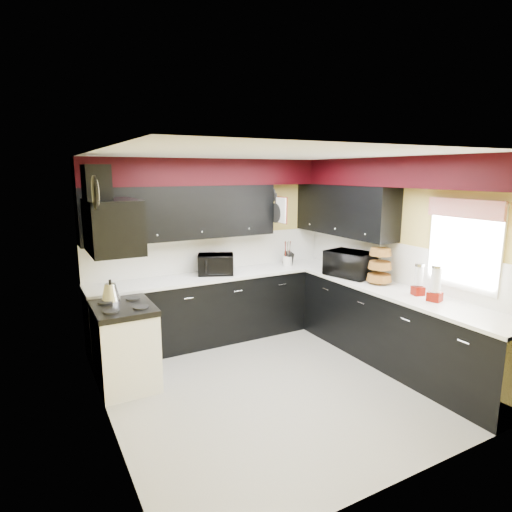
{
  "coord_description": "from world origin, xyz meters",
  "views": [
    {
      "loc": [
        -2.35,
        -3.8,
        2.33
      ],
      "look_at": [
        0.21,
        0.88,
        1.28
      ],
      "focal_mm": 30.0,
      "sensor_mm": 36.0,
      "label": 1
    }
  ],
  "objects": [
    {
      "name": "splash_right",
      "position": [
        1.79,
        0.0,
        1.19
      ],
      "size": [
        0.02,
        3.6,
        0.5
      ],
      "primitive_type": "cube",
      "color": "white",
      "rests_on": "counter_right"
    },
    {
      "name": "pan_top",
      "position": [
        0.82,
        1.55,
        2.0
      ],
      "size": [
        0.03,
        0.22,
        0.4
      ],
      "primitive_type": null,
      "color": "black",
      "rests_on": "upper_back"
    },
    {
      "name": "pan_mid",
      "position": [
        0.82,
        1.42,
        1.75
      ],
      "size": [
        0.03,
        0.28,
        0.46
      ],
      "primitive_type": null,
      "color": "black",
      "rests_on": "upper_back"
    },
    {
      "name": "wall_left",
      "position": [
        -1.8,
        0.0,
        1.25
      ],
      "size": [
        0.06,
        3.6,
        2.5
      ],
      "primitive_type": "cube",
      "color": "#E0C666",
      "rests_on": "ground"
    },
    {
      "name": "microwave",
      "position": [
        1.46,
        0.53,
        1.11
      ],
      "size": [
        0.55,
        0.7,
        0.34
      ],
      "primitive_type": "imported",
      "rotation": [
        0.0,
        0.0,
        1.82
      ],
      "color": "black",
      "rests_on": "counter_right"
    },
    {
      "name": "window",
      "position": [
        1.79,
        -0.9,
        1.55
      ],
      "size": [
        0.03,
        0.86,
        0.96
      ],
      "primitive_type": null,
      "color": "white",
      "rests_on": "wall_right"
    },
    {
      "name": "toaster_oven",
      "position": [
        -0.08,
        1.51,
        1.08
      ],
      "size": [
        0.6,
        0.56,
        0.28
      ],
      "primitive_type": "imported",
      "rotation": [
        0.0,
        0.0,
        -0.42
      ],
      "color": "black",
      "rests_on": "counter_back"
    },
    {
      "name": "deco_plate",
      "position": [
        1.77,
        -0.35,
        2.25
      ],
      "size": [
        0.03,
        0.24,
        0.24
      ],
      "primitive_type": null,
      "color": "white",
      "rests_on": "wall_right"
    },
    {
      "name": "stove",
      "position": [
        -1.5,
        0.75,
        0.43
      ],
      "size": [
        0.6,
        0.75,
        0.86
      ],
      "primitive_type": "cube",
      "color": "white",
      "rests_on": "ground"
    },
    {
      "name": "soffit_right",
      "position": [
        1.62,
        -0.18,
        2.33
      ],
      "size": [
        0.36,
        3.24,
        0.35
      ],
      "primitive_type": "cube",
      "color": "black",
      "rests_on": "wall_right"
    },
    {
      "name": "hood_duct",
      "position": [
        -1.68,
        0.75,
        2.2
      ],
      "size": [
        0.24,
        0.4,
        0.4
      ],
      "primitive_type": "cube",
      "color": "black",
      "rests_on": "wall_left"
    },
    {
      "name": "utensil_crock",
      "position": [
        1.07,
        1.49,
        1.01
      ],
      "size": [
        0.17,
        0.17,
        0.14
      ],
      "primitive_type": "cylinder",
      "rotation": [
        0.0,
        0.0,
        -0.31
      ],
      "color": "white",
      "rests_on": "counter_back"
    },
    {
      "name": "clock",
      "position": [
        -1.77,
        0.25,
        2.15
      ],
      "size": [
        0.03,
        0.3,
        0.3
      ],
      "primitive_type": null,
      "color": "black",
      "rests_on": "wall_left"
    },
    {
      "name": "soffit_back",
      "position": [
        0.0,
        1.62,
        2.33
      ],
      "size": [
        3.6,
        0.36,
        0.35
      ],
      "primitive_type": "cube",
      "color": "black",
      "rests_on": "wall_back"
    },
    {
      "name": "ground",
      "position": [
        0.0,
        0.0,
        0.0
      ],
      "size": [
        3.6,
        3.6,
        0.0
      ],
      "primitive_type": "plane",
      "color": "gray",
      "rests_on": "ground"
    },
    {
      "name": "cab_right",
      "position": [
        1.5,
        -0.3,
        0.45
      ],
      "size": [
        0.6,
        3.0,
        0.9
      ],
      "primitive_type": "cube",
      "color": "black",
      "rests_on": "ground"
    },
    {
      "name": "knife_block",
      "position": [
        1.1,
        1.5,
        1.04
      ],
      "size": [
        0.1,
        0.13,
        0.2
      ],
      "primitive_type": "cube",
      "rotation": [
        0.0,
        0.0,
        0.04
      ],
      "color": "black",
      "rests_on": "counter_back"
    },
    {
      "name": "wall_back",
      "position": [
        0.0,
        1.8,
        1.25
      ],
      "size": [
        3.6,
        0.06,
        2.5
      ],
      "primitive_type": "cube",
      "color": "#E0C666",
      "rests_on": "ground"
    },
    {
      "name": "pan_low",
      "position": [
        0.82,
        1.68,
        1.72
      ],
      "size": [
        0.03,
        0.24,
        0.42
      ],
      "primitive_type": null,
      "color": "black",
      "rests_on": "upper_back"
    },
    {
      "name": "wall_right",
      "position": [
        1.8,
        0.0,
        1.25
      ],
      "size": [
        0.06,
        3.6,
        2.5
      ],
      "primitive_type": "cube",
      "color": "#E0C666",
      "rests_on": "ground"
    },
    {
      "name": "ceiling",
      "position": [
        0.0,
        0.0,
        2.5
      ],
      "size": [
        3.6,
        3.6,
        0.06
      ],
      "primitive_type": "cube",
      "color": "white",
      "rests_on": "wall_back"
    },
    {
      "name": "cut_board",
      "position": [
        0.83,
        1.3,
        1.8
      ],
      "size": [
        0.03,
        0.26,
        0.35
      ],
      "primitive_type": "cube",
      "color": "white",
      "rests_on": "upper_back"
    },
    {
      "name": "splash_back",
      "position": [
        0.0,
        1.79,
        1.19
      ],
      "size": [
        3.6,
        0.02,
        0.5
      ],
      "primitive_type": "cube",
      "color": "white",
      "rests_on": "counter_back"
    },
    {
      "name": "kettle",
      "position": [
        -1.57,
        1.0,
        1.02
      ],
      "size": [
        0.22,
        0.22,
        0.19
      ],
      "primitive_type": null,
      "rotation": [
        0.0,
        0.0,
        -0.01
      ],
      "color": "#B6B6BB",
      "rests_on": "cooktop"
    },
    {
      "name": "hood",
      "position": [
        -1.55,
        0.75,
        1.78
      ],
      "size": [
        0.5,
        0.78,
        0.55
      ],
      "primitive_type": "cube",
      "color": "black",
      "rests_on": "wall_left"
    },
    {
      "name": "dispenser_b",
      "position": [
        1.52,
        -0.79,
        1.12
      ],
      "size": [
        0.17,
        0.17,
        0.37
      ],
      "primitive_type": null,
      "rotation": [
        0.0,
        0.0,
        0.29
      ],
      "color": "maroon",
      "rests_on": "counter_right"
    },
    {
      "name": "valance",
      "position": [
        1.73,
        -0.9,
        1.95
      ],
      "size": [
        0.04,
        0.88,
        0.2
      ],
      "primitive_type": "cube",
      "color": "red",
      "rests_on": "wall_right"
    },
    {
      "name": "counter_back",
      "position": [
        0.0,
        1.5,
        0.92
      ],
      "size": [
        3.62,
        0.64,
        0.04
      ],
      "primitive_type": "cube",
      "color": "white",
      "rests_on": "cab_back"
    },
    {
      "name": "cooktop",
      "position": [
        -1.5,
        0.75,
        0.89
      ],
      "size": [
        0.62,
        0.77,
        0.06
      ],
      "primitive_type": "cube",
      "color": "black",
      "rests_on": "stove"
    },
    {
      "name": "baskets",
      "position": [
        1.52,
        0.05,
        1.18
      ],
      "size": [
        0.27,
        0.27,
        0.5
      ],
      "primitive_type": null,
      "color": "brown",
      "rests_on": "upper_right"
    },
    {
      "name": "dispenser_a",
      "position": [
        1.54,
        -0.54,
        1.1
      ],
      "size": [
        0.15,
        0.15,
        0.32
      ],
      "primitive_type": null,
      "rotation": [
        0.0,
        0.0,
        -0.31
      ],
      "color": "#740507",
      "rests_on": "counter_right"
    },
    {
      "name": "counter_right",
      "position": [
        1.5,
        -0.3,
        0.92
      ],
      "size": [
        0.64,
        3.02,
        0.04
      ],
      "primitive_type": "cube",
      "color": "white",
      "rests_on": "cab_right"
    },
    {
      "name": "upper_back",
      "position": [
        -0.5,
        1.62,
        1.8
      ],
      "size": [
        2.6,
        0.35,
        0.7
      ],
      "primitive_type": "cube",
      "color": "black",
      "rests_on": "wall_back"
    },
    {
      "name": "upper_right",
      "position": [
        1.62,
        0.9,
        1.8
      ],
      "size": [
        0.35,
        1.8,
        0.7
      ],
      "primitive_type": "cube",
      "color": "black",
      "rests_on": "wall_right"
    },
    {
      "name": "cab_back",
      "position": [
        0.0,
        1.5,
        0.45
      ],
      "size": [
        3.6,
        0.6,
        0.9
      ],
      "primitive_type": "cube",
      "color": "black",
      "rests_on": "ground"
    }
  ]
}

